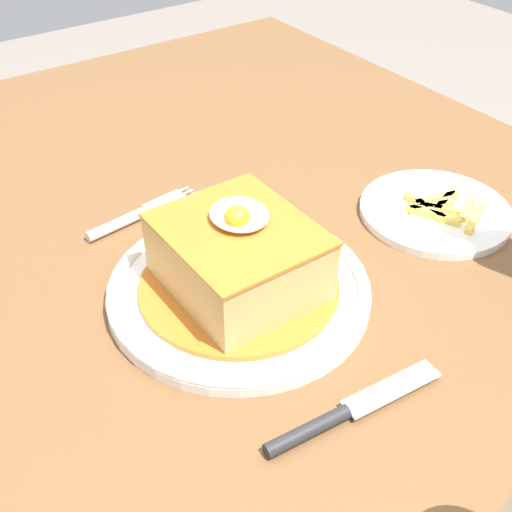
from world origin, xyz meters
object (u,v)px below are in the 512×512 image
at_px(fork, 133,217).
at_px(side_plate_fries, 436,211).
at_px(main_plate, 239,289).
at_px(knife, 333,418).

relative_size(fork, side_plate_fries, 0.83).
distance_m(main_plate, side_plate_fries, 0.26).
bearing_deg(main_plate, side_plate_fries, 86.92).
distance_m(fork, knife, 0.34).
height_order(knife, side_plate_fries, side_plate_fries).
relative_size(knife, side_plate_fries, 0.98).
bearing_deg(fork, main_plate, 8.59).
relative_size(fork, knife, 0.86).
bearing_deg(side_plate_fries, fork, -123.11).
bearing_deg(main_plate, knife, -8.26).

